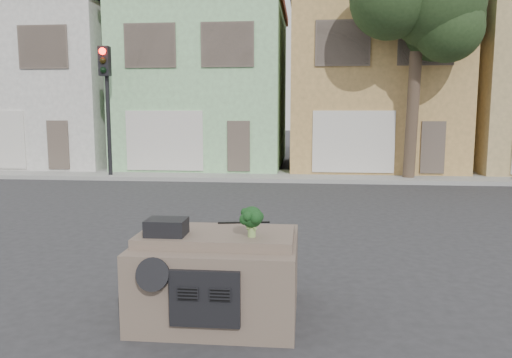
# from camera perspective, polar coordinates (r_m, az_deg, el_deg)

# --- Properties ---
(ground_plane) EXTENTS (120.00, 120.00, 0.00)m
(ground_plane) POSITION_cam_1_polar(r_m,az_deg,el_deg) (9.59, -1.12, -8.12)
(ground_plane) COLOR #303033
(ground_plane) RESTS_ON ground
(sidewalk) EXTENTS (40.00, 3.00, 0.15)m
(sidewalk) POSITION_cam_1_polar(r_m,az_deg,el_deg) (19.85, 2.44, 0.37)
(sidewalk) COLOR gray
(sidewalk) RESTS_ON ground
(townhouse_white) EXTENTS (7.20, 8.20, 7.55)m
(townhouse_white) POSITION_cam_1_polar(r_m,az_deg,el_deg) (26.59, -21.74, 9.69)
(townhouse_white) COLOR beige
(townhouse_white) RESTS_ON ground
(townhouse_mint) EXTENTS (7.20, 8.20, 7.55)m
(townhouse_mint) POSITION_cam_1_polar(r_m,az_deg,el_deg) (24.13, -5.43, 10.45)
(townhouse_mint) COLOR #97D293
(townhouse_mint) RESTS_ON ground
(townhouse_tan) EXTENTS (7.20, 8.20, 7.55)m
(townhouse_tan) POSITION_cam_1_polar(r_m,az_deg,el_deg) (23.86, 12.84, 10.33)
(townhouse_tan) COLOR tan
(townhouse_tan) RESTS_ON ground
(traffic_signal) EXTENTS (0.40, 0.40, 5.10)m
(traffic_signal) POSITION_cam_1_polar(r_m,az_deg,el_deg) (20.14, -16.64, 7.22)
(traffic_signal) COLOR black
(traffic_signal) RESTS_ON ground
(tree_near) EXTENTS (4.40, 4.00, 8.50)m
(tree_near) POSITION_cam_1_polar(r_m,az_deg,el_deg) (19.42, 17.63, 12.20)
(tree_near) COLOR #23371A
(tree_near) RESTS_ON ground
(car_dashboard) EXTENTS (2.00, 1.80, 1.12)m
(car_dashboard) POSITION_cam_1_polar(r_m,az_deg,el_deg) (6.58, -4.26, -10.51)
(car_dashboard) COLOR brown
(car_dashboard) RESTS_ON ground
(instrument_hump) EXTENTS (0.48, 0.38, 0.20)m
(instrument_hump) POSITION_cam_1_polar(r_m,az_deg,el_deg) (6.20, -10.19, -5.42)
(instrument_hump) COLOR black
(instrument_hump) RESTS_ON car_dashboard
(wiper_arm) EXTENTS (0.69, 0.15, 0.02)m
(wiper_arm) POSITION_cam_1_polar(r_m,az_deg,el_deg) (6.75, -1.40, -4.99)
(wiper_arm) COLOR black
(wiper_arm) RESTS_ON car_dashboard
(broccoli) EXTENTS (0.35, 0.35, 0.38)m
(broccoli) POSITION_cam_1_polar(r_m,az_deg,el_deg) (6.00, -0.48, -4.86)
(broccoli) COLOR black
(broccoli) RESTS_ON car_dashboard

